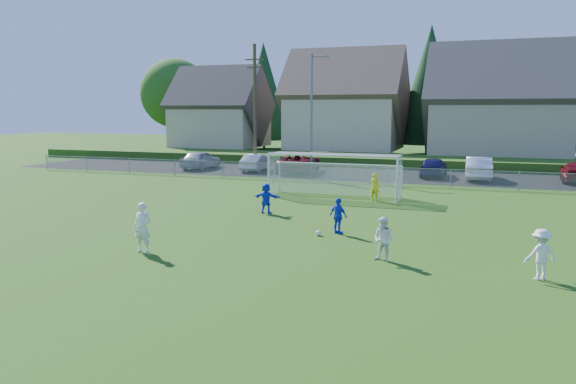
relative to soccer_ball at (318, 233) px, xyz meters
name	(u,v)px	position (x,y,z in m)	size (l,w,h in m)	color
ground	(200,274)	(-1.92, -6.18, -0.11)	(160.00, 160.00, 0.00)	#193D0C
asphalt_lot	(373,175)	(-1.92, 21.32, -0.10)	(60.00, 60.00, 0.00)	black
grass_embankment	(389,161)	(-1.92, 28.82, 0.29)	(70.00, 6.00, 0.80)	#1E420F
soccer_ball	(318,233)	(0.00, 0.00, 0.00)	(0.22, 0.22, 0.22)	white
player_white_a	(143,228)	(-5.06, -4.52, 0.77)	(0.64, 0.42, 1.76)	white
player_white_b	(384,239)	(3.06, -2.89, 0.63)	(0.72, 0.56, 1.47)	white
player_white_c	(541,254)	(7.75, -3.32, 0.65)	(0.98, 0.56, 1.52)	white
player_blue_a	(338,216)	(0.64, 0.63, 0.61)	(0.85, 0.35, 1.45)	#1634D3
player_blue_b	(266,198)	(-3.74, 3.81, 0.62)	(1.35, 0.43, 1.46)	#1634D3
goalkeeper	(375,187)	(0.47, 9.23, 0.65)	(0.55, 0.36, 1.52)	yellow
car_a	(201,160)	(-16.31, 20.70, 0.65)	(1.81, 4.49, 1.53)	#A3A5AB
car_b	(256,163)	(-11.27, 20.65, 0.57)	(1.45, 4.15, 1.37)	silver
car_c	(299,162)	(-7.75, 20.82, 0.68)	(2.62, 5.67, 1.58)	#620B10
car_e	(433,167)	(2.52, 21.29, 0.63)	(1.74, 4.32, 1.47)	#121241
car_f	(478,168)	(5.65, 20.77, 0.70)	(1.71, 4.90, 1.61)	white
soccer_goal	(335,168)	(-1.92, 9.87, 1.52)	(7.42, 1.90, 2.50)	white
chainlink_fence	(358,174)	(-1.92, 15.82, 0.52)	(52.06, 0.06, 1.20)	gray
streetlight	(312,110)	(-6.37, 19.82, 4.73)	(1.38, 0.18, 9.00)	slate
utility_pole	(255,106)	(-11.42, 20.82, 5.04)	(1.60, 0.26, 10.00)	#473321
houses_row	(424,84)	(0.05, 36.28, 7.22)	(53.90, 11.45, 13.27)	tan
tree_row	(421,91)	(-0.88, 42.55, 6.80)	(65.98, 12.36, 13.80)	#382616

